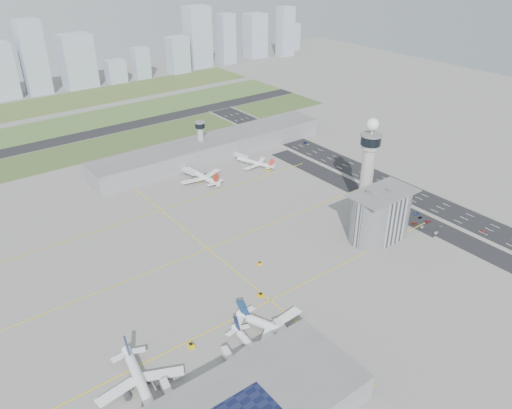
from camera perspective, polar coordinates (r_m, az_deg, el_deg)
ground at (r=300.95m, az=4.05°, el=-5.05°), size 1000.00×1000.00×0.00m
grass_strip_0 at (r=467.63m, az=-16.37°, el=6.54°), size 480.00×50.00×0.08m
grass_strip_1 at (r=534.79m, az=-19.49°, el=8.80°), size 480.00×60.00×0.08m
grass_strip_2 at (r=608.44m, az=-22.07°, el=10.62°), size 480.00×70.00×0.08m
runway at (r=500.48m, az=-18.01°, el=7.73°), size 480.00×22.00×0.10m
highway at (r=377.46m, az=17.38°, el=1.03°), size 28.00×500.00×0.10m
barrier_left at (r=366.82m, az=16.08°, el=0.50°), size 0.60×500.00×1.20m
barrier_right at (r=387.84m, az=18.63°, el=1.67°), size 0.60×500.00×1.20m
landside_road at (r=354.00m, az=16.22°, el=-0.69°), size 18.00×260.00×0.08m
parking_lot at (r=346.70m, az=17.56°, el=-1.55°), size 20.00×44.00×0.10m
taxiway_line_h_0 at (r=261.60m, az=1.67°, el=-10.89°), size 260.00×0.60×0.01m
taxiway_line_h_1 at (r=301.31m, az=-5.51°, el=-5.07°), size 260.00×0.60×0.01m
taxiway_line_h_2 at (r=346.90m, az=-10.82°, el=-0.63°), size 260.00×0.60×0.01m
taxiway_line_v at (r=301.31m, az=-5.51°, el=-5.07°), size 0.60×260.00×0.01m
control_tower at (r=335.59m, az=12.72°, el=4.81°), size 14.00×14.00×64.50m
secondary_tower at (r=417.21m, az=-6.35°, el=7.67°), size 8.60×8.60×31.90m
admin_building at (r=313.39m, az=14.02°, el=-1.16°), size 42.00×24.00×33.50m
terminal_pier at (r=424.40m, az=-4.97°, el=6.53°), size 210.00×32.00×15.80m
near_terminal at (r=206.81m, az=0.22°, el=-21.99°), size 84.00×42.00×13.00m
airplane_near_a at (r=220.40m, az=-13.06°, el=-18.94°), size 43.94×49.51×12.42m
airplane_near_b at (r=229.58m, az=-0.12°, el=-15.99°), size 33.75×38.72×10.16m
airplane_near_c at (r=237.83m, az=2.70°, el=-13.69°), size 53.07×56.77×12.73m
airplane_far_a at (r=383.22m, az=-6.36°, el=3.65°), size 40.74×46.47×12.01m
airplane_far_b at (r=404.97m, az=-0.10°, el=5.07°), size 40.40×43.42×9.81m
jet_bridge_near_0 at (r=213.01m, az=-9.28°, el=-22.00°), size 5.39×14.31×5.70m
jet_bridge_near_1 at (r=222.68m, az=-2.16°, el=-18.63°), size 5.39×14.31×5.70m
jet_bridge_near_2 at (r=235.80m, az=4.01°, el=-15.36°), size 5.39×14.31×5.70m
jet_bridge_far_0 at (r=396.12m, az=-8.31°, el=3.87°), size 5.39×14.31×5.70m
jet_bridge_far_1 at (r=420.04m, az=-2.37°, el=5.63°), size 5.39×14.31×5.70m
tug_0 at (r=238.17m, az=-7.44°, el=-15.65°), size 2.43×3.51×2.02m
tug_1 at (r=247.49m, az=0.92°, el=-13.30°), size 4.28×4.17×2.06m
tug_2 at (r=263.47m, az=0.53°, el=-10.28°), size 2.89×3.72×1.94m
tug_3 at (r=286.29m, az=0.42°, el=-6.72°), size 3.44×3.00×1.67m
tug_4 at (r=382.22m, az=-6.67°, el=2.71°), size 3.64×3.18×1.77m
tug_5 at (r=397.86m, az=1.35°, el=4.00°), size 3.09×3.90×2.01m
car_lot_0 at (r=334.37m, az=19.90°, el=-3.03°), size 3.80×1.89×1.24m
car_lot_1 at (r=337.96m, az=18.50°, el=-2.41°), size 4.16×2.04×1.31m
car_lot_2 at (r=340.31m, az=17.65°, el=-2.06°), size 4.25×2.07×1.16m
car_lot_3 at (r=344.21m, az=16.49°, el=-1.51°), size 4.07×2.09×1.13m
car_lot_4 at (r=347.97m, az=15.46°, el=-1.00°), size 3.64×1.90×1.18m
car_lot_5 at (r=352.04m, az=14.88°, el=-0.56°), size 3.57×1.72×1.13m
car_lot_6 at (r=341.80m, az=20.35°, el=-2.40°), size 4.47×2.44×1.19m
car_lot_7 at (r=345.30m, az=19.07°, el=-1.83°), size 4.52×2.11×1.28m
car_lot_8 at (r=348.54m, az=18.25°, el=-1.40°), size 3.35×1.57×1.11m
car_lot_9 at (r=352.23m, az=17.84°, el=-0.99°), size 3.91×1.38×1.29m
car_lot_10 at (r=354.91m, az=16.67°, el=-0.57°), size 4.52×2.15×1.25m
car_lot_11 at (r=358.02m, az=16.21°, el=-0.24°), size 4.20×2.06×1.17m
car_hw_0 at (r=346.76m, az=24.57°, el=-2.84°), size 1.75×3.56×1.17m
car_hw_1 at (r=397.41m, az=13.01°, el=3.14°), size 1.74×3.78×1.20m
car_hw_2 at (r=454.72m, az=5.67°, el=7.04°), size 2.31×4.27×1.14m
car_hw_4 at (r=490.07m, az=-0.29°, el=8.79°), size 1.91×3.95×1.30m
skyline_bldg_8 at (r=647.56m, az=-24.12°, el=15.09°), size 26.33×21.06×83.39m
skyline_bldg_9 at (r=663.55m, az=-19.75°, el=15.19°), size 36.96×29.57×62.11m
skyline_bldg_10 at (r=673.45m, az=-15.74°, el=14.44°), size 23.01×18.41×27.75m
skyline_bldg_11 at (r=685.26m, az=-13.03°, el=15.47°), size 20.22×16.18×38.97m
skyline_bldg_12 at (r=706.15m, az=-8.90°, el=16.54°), size 26.14×20.92×46.89m
skyline_bldg_13 at (r=732.20m, az=-6.68°, el=18.47°), size 32.26×25.81×81.20m
skyline_bldg_14 at (r=750.50m, az=-3.39°, el=18.37°), size 21.59×17.28×68.75m
skyline_bldg_15 at (r=791.59m, az=-0.10°, el=18.74°), size 30.25×24.20×63.40m
skyline_bldg_16 at (r=802.24m, az=3.36°, el=19.13°), size 23.04×18.43×71.56m
skyline_bldg_17 at (r=848.73m, az=4.06°, el=18.58°), size 22.64×18.11×41.06m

